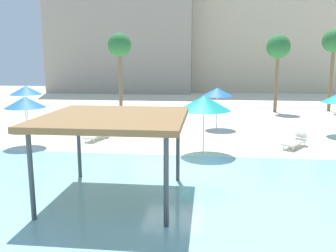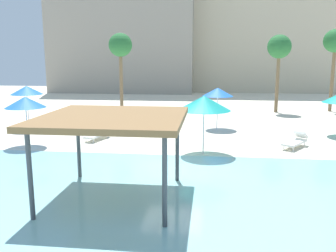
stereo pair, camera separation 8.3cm
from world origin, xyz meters
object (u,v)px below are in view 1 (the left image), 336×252
Objects in this scene: beach_umbrella_blue_0 at (26,90)px; lounge_chair_0 at (99,133)px; beach_umbrella_teal_4 at (204,103)px; palm_tree_2 at (120,47)px; palm_tree_1 at (278,49)px; beach_umbrella_blue_3 at (25,102)px; lounge_chair_2 at (296,141)px; palm_tree_0 at (334,43)px; beach_umbrella_blue_2 at (217,92)px; shade_pavilion at (114,120)px.

lounge_chair_0 is (5.27, -2.33, -2.12)m from beach_umbrella_blue_0.
beach_umbrella_teal_4 is 14.80m from palm_tree_2.
beach_umbrella_teal_4 is 0.44× the size of palm_tree_1.
beach_umbrella_blue_0 is at bearing 116.81° from beach_umbrella_blue_3.
lounge_chair_2 is (13.54, 1.28, -1.92)m from beach_umbrella_blue_3.
palm_tree_0 reaches higher than palm_tree_1.
beach_umbrella_blue_2 is at bearing 7.06° from beach_umbrella_blue_0.
palm_tree_0 reaches higher than beach_umbrella_blue_2.
palm_tree_0 reaches higher than beach_umbrella_teal_4.
palm_tree_2 reaches higher than beach_umbrella_blue_2.
lounge_chair_0 is at bearing 110.52° from shade_pavilion.
shade_pavilion is at bearing -114.96° from beach_umbrella_teal_4.
beach_umbrella_blue_0 is at bearing -151.60° from palm_tree_1.
beach_umbrella_blue_3 is at bearing 176.72° from beach_umbrella_teal_4.
shade_pavilion reaches higher than beach_umbrella_blue_2.
beach_umbrella_blue_0 is 16.11m from lounge_chair_2.
palm_tree_1 is (11.51, 11.40, 4.82)m from lounge_chair_0.
palm_tree_0 is at bearing 57.86° from shade_pavilion.
beach_umbrella_blue_3 is 8.93m from beach_umbrella_teal_4.
palm_tree_2 is (1.91, 12.20, 3.04)m from beach_umbrella_blue_3.
beach_umbrella_teal_4 is 5.37m from lounge_chair_2.
beach_umbrella_blue_2 is at bearing 73.99° from shade_pavilion.
palm_tree_1 is at bearing 66.82° from shade_pavilion.
palm_tree_0 reaches higher than beach_umbrella_blue_3.
lounge_chair_2 is at bearing 21.17° from beach_umbrella_teal_4.
lounge_chair_2 is at bearing -10.76° from beach_umbrella_blue_0.
palm_tree_1 reaches higher than beach_umbrella_blue_2.
palm_tree_1 is at bearing 150.63° from lounge_chair_0.
shade_pavilion reaches higher than lounge_chair_0.
palm_tree_0 is 1.05× the size of palm_tree_2.
shade_pavilion is 0.69× the size of palm_tree_2.
beach_umbrella_blue_2 is 10.53m from palm_tree_2.
palm_tree_1 reaches higher than lounge_chair_2.
shade_pavilion is at bearing 36.41° from lounge_chair_0.
palm_tree_1 is (5.71, 13.84, 2.76)m from beach_umbrella_teal_4.
beach_umbrella_blue_2 is at bearing 83.13° from beach_umbrella_teal_4.
beach_umbrella_blue_0 is (-8.36, 10.58, -0.09)m from shade_pavilion.
palm_tree_2 is at bearing -174.93° from palm_tree_1.
palm_tree_0 is at bearing 42.20° from beach_umbrella_blue_2.
lounge_chair_2 is 0.30× the size of palm_tree_1.
lounge_chair_2 is at bearing -43.22° from palm_tree_2.
palm_tree_0 is at bearing 143.62° from lounge_chair_0.
palm_tree_2 is (-7.76, 6.48, 2.96)m from beach_umbrella_blue_2.
beach_umbrella_blue_0 is 1.43× the size of lounge_chair_2.
lounge_chair_2 is 13.03m from palm_tree_1.
palm_tree_2 is (-4.30, 18.53, 2.74)m from shade_pavilion.
shade_pavilion is 2.31× the size of lounge_chair_2.
beach_umbrella_blue_0 reaches higher than shade_pavilion.
beach_umbrella_blue_0 is 1.37× the size of lounge_chair_0.
beach_umbrella_blue_2 is 1.31× the size of lounge_chair_0.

